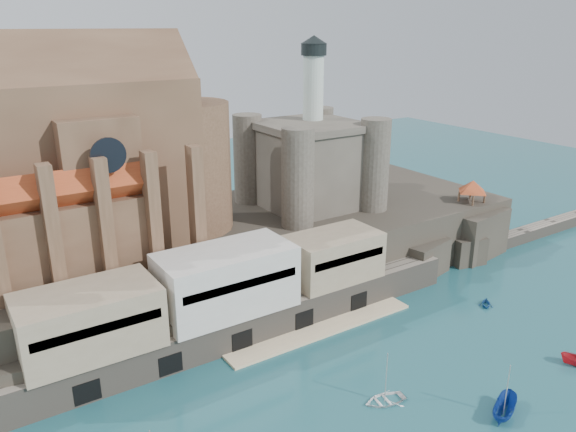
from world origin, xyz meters
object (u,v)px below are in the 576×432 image
at_px(church, 70,169).
at_px(pavilion, 473,188).
at_px(castle_keep, 310,160).
at_px(boat_2, 503,415).

relative_size(church, pavilion, 7.34).
distance_m(castle_keep, boat_2, 52.75).
xyz_separation_m(church, pavilion, (66.13, -15.85, -9.40)).
xyz_separation_m(castle_keep, boat_2, (-8.13, -48.79, -18.31)).
xyz_separation_m(pavilion, boat_2, (-34.05, -33.72, -12.73)).
bearing_deg(castle_keep, church, 178.89).
distance_m(pavilion, boat_2, 49.58).
bearing_deg(boat_2, castle_keep, -32.73).
bearing_deg(church, boat_2, -57.09).
xyz_separation_m(church, castle_keep, (40.21, -0.78, -3.81)).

